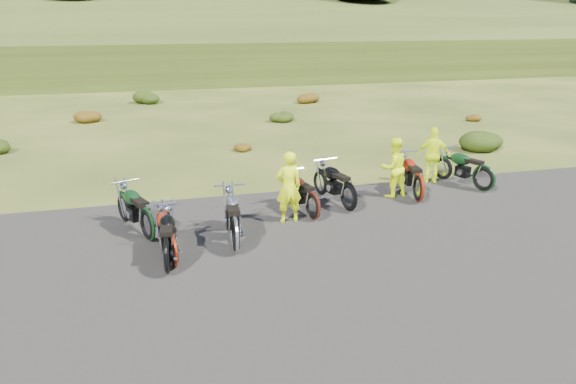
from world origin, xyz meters
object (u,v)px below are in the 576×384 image
object	(u,v)px
motorcycle_0	(168,274)
person_middle	(289,188)
motorcycle_7	(482,192)
motorcycle_3	(236,253)

from	to	relation	value
motorcycle_0	person_middle	bearing A→B (deg)	-49.15
motorcycle_0	motorcycle_7	distance (m)	9.45
motorcycle_3	motorcycle_7	bearing A→B (deg)	-68.14
motorcycle_3	person_middle	world-z (taller)	person_middle
motorcycle_0	motorcycle_7	world-z (taller)	motorcycle_7
motorcycle_0	motorcycle_3	size ratio (longest dim) A/B	0.93
motorcycle_7	motorcycle_0	bearing A→B (deg)	86.48
motorcycle_3	person_middle	bearing A→B (deg)	-42.26
motorcycle_0	motorcycle_3	bearing A→B (deg)	-60.32
motorcycle_0	person_middle	size ratio (longest dim) A/B	1.17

